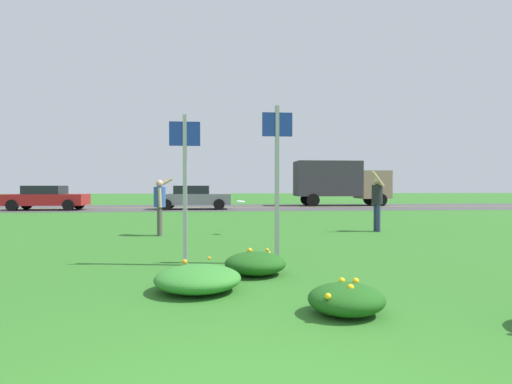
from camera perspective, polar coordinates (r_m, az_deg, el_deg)
ground_plane at (r=14.83m, az=-4.54°, el=-4.76°), size 120.00×120.00×0.00m
highway_strip at (r=27.38m, az=-4.84°, el=-2.14°), size 120.00×8.24×0.01m
highway_center_stripe at (r=27.38m, az=-4.84°, el=-2.13°), size 120.00×0.16×0.00m
daylily_clump_front_left at (r=4.95m, az=12.39°, el=-14.25°), size 0.88×0.80×0.39m
daylily_clump_front_center at (r=5.89m, az=-8.05°, el=-11.77°), size 1.20×1.15×0.39m
daylily_clump_front_right at (r=6.89m, az=-0.09°, el=-9.83°), size 1.01×0.98×0.42m
sign_post_near_path at (r=7.66m, az=-9.79°, el=2.38°), size 0.56×0.10×2.76m
sign_post_by_roadside at (r=7.68m, az=2.93°, el=3.17°), size 0.56×0.10×2.95m
person_thrower_blue_shirt at (r=12.35m, az=-13.15°, el=-1.37°), size 0.53×0.51×1.70m
person_catcher_dark_shirt at (r=13.65m, az=16.38°, el=-0.98°), size 0.45×0.51×1.93m
frisbee_white at (r=12.28m, az=-2.13°, el=-1.32°), size 0.25×0.25×0.07m
car_red_leftmost at (r=27.45m, az=-26.98°, el=-0.69°), size 4.50×2.00×1.45m
car_gray_center_left at (r=25.54m, az=-8.67°, el=-0.72°), size 4.50×2.00×1.45m
box_truck_tan at (r=30.47m, az=11.46°, el=1.54°), size 6.70×2.46×3.20m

